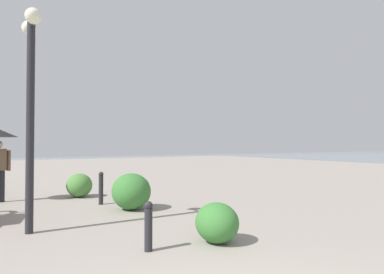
# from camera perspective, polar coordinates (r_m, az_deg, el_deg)

# --- Properties ---
(lamppost) EXTENTS (0.98, 0.28, 3.97)m
(lamppost) POSITION_cam_1_polar(r_m,az_deg,el_deg) (6.76, -26.02, 7.77)
(lamppost) COLOR #232328
(lamppost) RESTS_ON ground
(bollard_near) EXTENTS (0.13, 0.13, 0.75)m
(bollard_near) POSITION_cam_1_polar(r_m,az_deg,el_deg) (5.19, -7.51, -14.78)
(bollard_near) COLOR #232328
(bollard_near) RESTS_ON ground
(bollard_mid) EXTENTS (0.13, 0.13, 0.87)m
(bollard_mid) POSITION_cam_1_polar(r_m,az_deg,el_deg) (9.27, -15.39, -8.36)
(bollard_mid) COLOR #232328
(bollard_mid) RESTS_ON ground
(shrub_low) EXTENTS (0.84, 0.76, 0.71)m
(shrub_low) POSITION_cam_1_polar(r_m,az_deg,el_deg) (10.73, -18.81, -7.87)
(shrub_low) COLOR #477F38
(shrub_low) RESTS_ON ground
(shrub_round) EXTENTS (0.77, 0.69, 0.65)m
(shrub_round) POSITION_cam_1_polar(r_m,az_deg,el_deg) (5.60, 4.31, -14.48)
(shrub_round) COLOR #387533
(shrub_round) RESTS_ON ground
(shrub_wide) EXTENTS (1.05, 0.94, 0.89)m
(shrub_wide) POSITION_cam_1_polar(r_m,az_deg,el_deg) (8.39, -10.40, -9.19)
(shrub_wide) COLOR #387533
(shrub_wide) RESTS_ON ground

